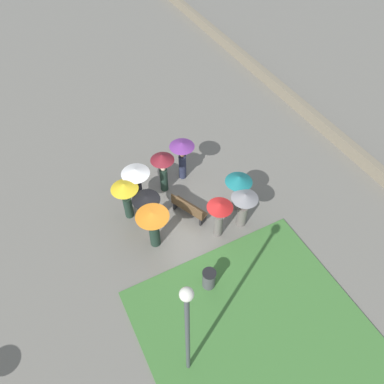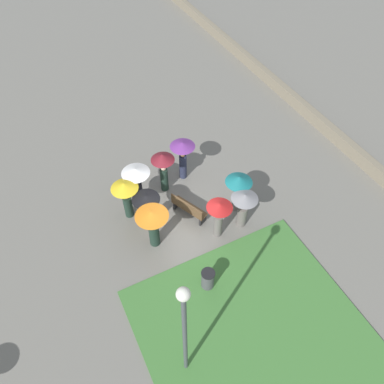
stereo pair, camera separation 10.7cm
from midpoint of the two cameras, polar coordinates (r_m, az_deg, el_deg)
The scene contains 15 objects.
ground_plane at distance 14.88m, azimuth -2.29°, elevation -4.50°, with size 90.00×90.00×0.00m, color slate.
lawn_patch_near at distance 12.60m, azimuth 13.34°, elevation -25.26°, with size 9.31×6.90×0.06m.
parapet_wall at distance 18.79m, azimuth 22.67°, elevation 6.29°, with size 45.00×0.35×0.62m.
park_bench at distance 14.68m, azimuth -0.76°, elevation -2.51°, with size 1.56×1.02×0.90m.
lamp_post at distance 9.43m, azimuth -1.06°, elevation -19.76°, with size 0.32×0.32×4.97m.
trash_bin at distance 13.01m, azimuth 2.35°, elevation -13.15°, with size 0.48×0.48×0.88m.
crowd_person_red at distance 13.53m, azimuth 3.97°, elevation -3.24°, with size 0.95×0.95×1.81m.
crowd_person_teal at distance 14.39m, azimuth 6.85°, elevation 1.05°, with size 1.05×1.05×1.82m.
crowd_person_grey at distance 14.00m, azimuth 7.68°, elevation -1.82°, with size 1.01×1.01×1.74m.
crowd_person_purple at distance 15.48m, azimuth -1.71°, elevation 5.96°, with size 1.03×1.03×1.96m.
crowd_person_orange at distance 13.26m, azimuth -6.20°, elevation -4.53°, with size 1.20×1.20×1.87m.
crowd_person_white at distance 14.65m, azimuth -8.69°, elevation 2.06°, with size 1.11×1.11×1.87m.
crowd_person_maroon at distance 14.98m, azimuth -4.69°, elevation 4.13°, with size 0.95×0.95×1.97m.
crowd_person_black at distance 13.94m, azimuth -7.09°, elevation -2.12°, with size 1.04×1.04×1.74m.
crowd_person_yellow at distance 14.24m, azimuth -10.32°, elevation -0.15°, with size 1.04×1.04×1.86m.
Camera 1 is at (-8.15, 3.59, 11.92)m, focal length 35.00 mm.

